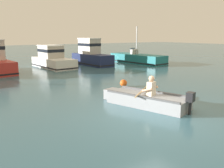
% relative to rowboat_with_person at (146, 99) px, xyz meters
% --- Properties ---
extents(ground_plane, '(120.00, 120.00, 0.00)m').
position_rel_rowboat_with_person_xyz_m(ground_plane, '(-0.57, -1.21, -0.25)').
color(ground_plane, '#386070').
extents(rowboat_with_person, '(2.03, 3.65, 1.19)m').
position_rel_rowboat_with_person_xyz_m(rowboat_with_person, '(0.00, 0.00, 0.00)').
color(rowboat_with_person, gray).
rests_on(rowboat_with_person, ground).
extents(moored_boat_white, '(2.32, 4.98, 1.83)m').
position_rel_rowboat_with_person_xyz_m(moored_boat_white, '(0.97, 12.78, 0.42)').
color(moored_boat_white, white).
rests_on(moored_boat_white, ground).
extents(moored_boat_navy, '(1.99, 4.66, 2.37)m').
position_rel_rowboat_with_person_xyz_m(moored_boat_navy, '(4.40, 12.39, 0.62)').
color(moored_boat_navy, '#19234C').
rests_on(moored_boat_navy, ground).
extents(moored_boat_teal, '(2.54, 6.05, 3.44)m').
position_rel_rowboat_with_person_xyz_m(moored_boat_teal, '(8.75, 11.20, 0.15)').
color(moored_boat_teal, '#1E727A').
rests_on(moored_boat_teal, ground).
extents(mooring_buoy, '(0.37, 0.37, 0.37)m').
position_rel_rowboat_with_person_xyz_m(mooring_buoy, '(1.35, 3.29, -0.06)').
color(mooring_buoy, '#E55919').
rests_on(mooring_buoy, ground).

